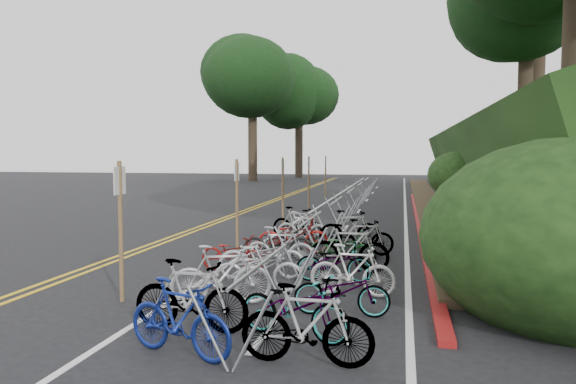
# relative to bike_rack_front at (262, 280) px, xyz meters

# --- Properties ---
(ground) EXTENTS (120.00, 120.00, 0.00)m
(ground) POSITION_rel_bike_rack_front_xyz_m (-3.04, 1.84, -0.80)
(ground) COLOR black
(ground) RESTS_ON ground
(road_markings) EXTENTS (7.47, 80.00, 0.01)m
(road_markings) POSITION_rel_bike_rack_front_xyz_m (-2.41, 11.93, -0.80)
(road_markings) COLOR gold
(road_markings) RESTS_ON ground
(red_curb) EXTENTS (0.25, 28.00, 0.10)m
(red_curb) POSITION_rel_bike_rack_front_xyz_m (2.66, 13.84, -0.75)
(red_curb) COLOR maroon
(red_curb) RESTS_ON ground
(embankment) EXTENTS (14.30, 48.14, 9.11)m
(embankment) POSITION_rel_bike_rack_front_xyz_m (9.92, 20.87, 1.77)
(embankment) COLOR black
(embankment) RESTS_ON ground
(bike_rack_front) EXTENTS (1.09, 3.33, 1.06)m
(bike_rack_front) POSITION_rel_bike_rack_front_xyz_m (0.00, 0.00, 0.00)
(bike_rack_front) COLOR #989BA2
(bike_rack_front) RESTS_ON ground
(bike_racks_rest) EXTENTS (1.14, 23.00, 1.17)m
(bike_racks_rest) POSITION_rel_bike_rack_front_xyz_m (-0.04, 14.84, 0.05)
(bike_racks_rest) COLOR #989BA2
(bike_racks_rest) RESTS_ON ground
(signpost_near) EXTENTS (0.08, 0.40, 2.53)m
(signpost_near) POSITION_rel_bike_rack_front_xyz_m (-2.90, 1.18, 0.65)
(signpost_near) COLOR brown
(signpost_near) RESTS_ON ground
(signposts_rest) EXTENTS (0.08, 18.40, 2.50)m
(signposts_rest) POSITION_rel_bike_rack_front_xyz_m (-2.44, 15.84, 0.63)
(signposts_rest) COLOR brown
(signposts_rest) RESTS_ON ground
(bike_front) EXTENTS (0.84, 1.64, 0.82)m
(bike_front) POSITION_rel_bike_rack_front_xyz_m (-1.72, 4.04, -0.39)
(bike_front) COLOR maroon
(bike_front) RESTS_ON ground
(bike_valet) EXTENTS (3.08, 11.81, 1.09)m
(bike_valet) POSITION_rel_bike_rack_front_xyz_m (-0.15, 3.56, -0.31)
(bike_valet) COLOR navy
(bike_valet) RESTS_ON ground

